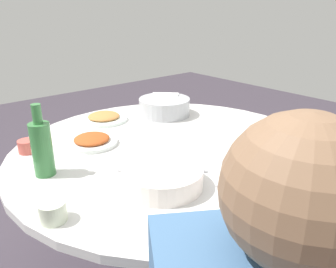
{
  "coord_description": "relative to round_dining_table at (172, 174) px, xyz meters",
  "views": [
    {
      "loc": [
        -0.87,
        -0.99,
        1.32
      ],
      "look_at": [
        0.01,
        0.04,
        0.79
      ],
      "focal_mm": 35.29,
      "sensor_mm": 36.0,
      "label": 1
    }
  ],
  "objects": [
    {
      "name": "tea_cup_far",
      "position": [
        -0.5,
        0.35,
        0.16
      ],
      "size": [
        0.07,
        0.07,
        0.05
      ],
      "primitive_type": "cylinder",
      "color": "#CB554A",
      "rests_on": "round_dining_table"
    },
    {
      "name": "dish_shrimp",
      "position": [
        -0.07,
        -0.5,
        0.15
      ],
      "size": [
        0.21,
        0.21,
        0.04
      ],
      "color": "white",
      "rests_on": "round_dining_table"
    },
    {
      "name": "rice_bowl",
      "position": [
        0.27,
        0.37,
        0.18
      ],
      "size": [
        0.28,
        0.28,
        0.1
      ],
      "color": "#B2B5BA",
      "rests_on": "round_dining_table"
    },
    {
      "name": "dish_noodles",
      "position": [
        0.32,
        -0.39,
        0.15
      ],
      "size": [
        0.22,
        0.22,
        0.04
      ],
      "color": "white",
      "rests_on": "round_dining_table"
    },
    {
      "name": "round_dining_table",
      "position": [
        0.0,
        0.0,
        0.0
      ],
      "size": [
        1.38,
        1.38,
        0.74
      ],
      "color": "#99999E",
      "rests_on": "ground"
    },
    {
      "name": "dish_stirfry",
      "position": [
        -0.25,
        0.26,
        0.15
      ],
      "size": [
        0.22,
        0.22,
        0.04
      ],
      "color": "white",
      "rests_on": "round_dining_table"
    },
    {
      "name": "tea_cup_side",
      "position": [
        -0.6,
        -0.17,
        0.16
      ],
      "size": [
        0.08,
        0.08,
        0.06
      ],
      "primitive_type": "cylinder",
      "color": "beige",
      "rests_on": "round_dining_table"
    },
    {
      "name": "soup_bowl",
      "position": [
        -0.24,
        -0.23,
        0.17
      ],
      "size": [
        0.27,
        0.27,
        0.07
      ],
      "color": "white",
      "rests_on": "round_dining_table"
    },
    {
      "name": "tea_cup_near",
      "position": [
        -0.29,
        -0.51,
        0.17
      ],
      "size": [
        0.07,
        0.07,
        0.07
      ],
      "primitive_type": "cylinder",
      "color": "silver",
      "rests_on": "round_dining_table"
    },
    {
      "name": "green_bottle",
      "position": [
        -0.51,
        0.12,
        0.24
      ],
      "size": [
        0.07,
        0.07,
        0.27
      ],
      "color": "#38793F",
      "rests_on": "round_dining_table"
    },
    {
      "name": "dish_tofu_braise",
      "position": [
        -0.05,
        0.5,
        0.15
      ],
      "size": [
        0.25,
        0.25,
        0.04
      ],
      "color": "white",
      "rests_on": "round_dining_table"
    }
  ]
}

